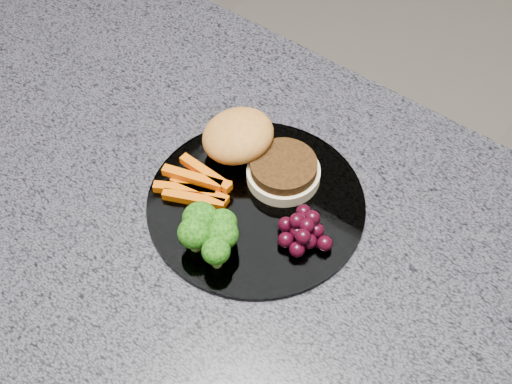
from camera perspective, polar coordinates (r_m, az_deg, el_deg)
countertop at (r=0.84m, az=0.35°, el=-4.45°), size 1.20×0.60×0.04m
plate at (r=0.85m, az=0.00°, el=-0.94°), size 0.26×0.26×0.01m
burger at (r=0.87m, az=-0.17°, el=3.34°), size 0.18×0.11×0.05m
carrot_sticks at (r=0.85m, az=-4.80°, el=0.57°), size 0.09×0.07×0.02m
broccoli at (r=0.79m, az=-3.79°, el=-3.09°), size 0.08×0.07×0.05m
grape_bunch at (r=0.81m, az=3.79°, el=-3.07°), size 0.07×0.06×0.03m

